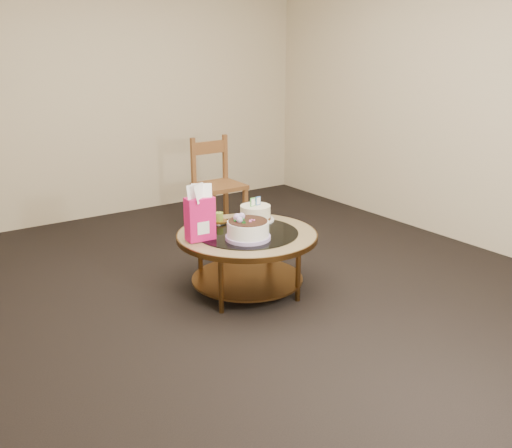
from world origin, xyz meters
TOP-DOWN VIEW (x-y plane):
  - ground at (0.00, 0.00)m, footprint 5.00×5.00m
  - room_walls at (0.00, 0.00)m, footprint 4.52×5.02m
  - coffee_table at (0.00, -0.00)m, footprint 1.02×1.02m
  - decorated_cake at (-0.08, -0.12)m, footprint 0.32×0.32m
  - cream_cake at (0.21, 0.21)m, footprint 0.29×0.29m
  - gift_bag at (-0.35, 0.06)m, footprint 0.20×0.15m
  - pillar_candle at (-0.05, 0.30)m, footprint 0.13×0.13m
  - dining_chair at (0.58, 1.38)m, footprint 0.42×0.42m

SIDE VIEW (x-z plane):
  - ground at x=0.00m, z-range 0.00..0.00m
  - coffee_table at x=0.00m, z-range 0.15..0.61m
  - dining_chair at x=0.58m, z-range 0.01..0.91m
  - pillar_candle at x=-0.05m, z-range 0.44..0.54m
  - cream_cake at x=0.21m, z-range 0.42..0.61m
  - decorated_cake at x=-0.08m, z-range 0.43..0.61m
  - gift_bag at x=-0.35m, z-range 0.46..0.84m
  - room_walls at x=0.00m, z-range 0.24..2.85m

